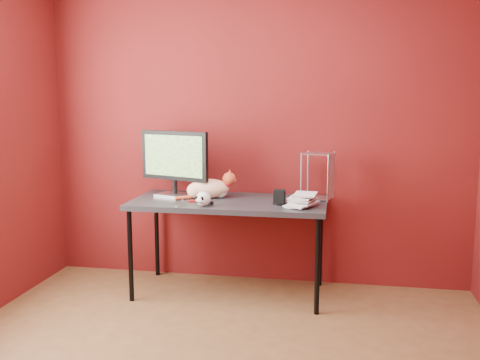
% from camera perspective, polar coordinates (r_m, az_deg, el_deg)
% --- Properties ---
extents(room, '(3.52, 3.52, 2.61)m').
position_cam_1_polar(room, '(2.69, -3.96, 6.68)').
color(room, brown).
rests_on(room, ground).
extents(desk, '(1.50, 0.70, 0.75)m').
position_cam_1_polar(desk, '(4.15, -1.18, -2.85)').
color(desk, black).
rests_on(desk, ground).
extents(monitor, '(0.59, 0.27, 0.52)m').
position_cam_1_polar(monitor, '(4.28, -7.01, 2.10)').
color(monitor, '#A5A6AA').
rests_on(monitor, desk).
extents(cat, '(0.45, 0.27, 0.23)m').
position_cam_1_polar(cat, '(4.22, -3.33, -0.88)').
color(cat, orange).
rests_on(cat, desk).
extents(skull_mug, '(0.11, 0.12, 0.11)m').
position_cam_1_polar(skull_mug, '(3.91, -3.96, -2.02)').
color(skull_mug, silver).
rests_on(skull_mug, desk).
extents(speaker, '(0.10, 0.10, 0.11)m').
position_cam_1_polar(speaker, '(3.98, 4.23, -1.89)').
color(speaker, black).
rests_on(speaker, desk).
extents(book_stack, '(0.25, 0.27, 1.09)m').
position_cam_1_polar(book_stack, '(3.90, 5.73, 5.15)').
color(book_stack, beige).
rests_on(book_stack, desk).
extents(wire_rack, '(0.25, 0.22, 0.37)m').
position_cam_1_polar(wire_rack, '(4.20, 8.28, 0.45)').
color(wire_rack, '#A5A6AA').
rests_on(wire_rack, desk).
extents(pocket_knife, '(0.08, 0.05, 0.01)m').
position_cam_1_polar(pocket_knife, '(4.07, -5.01, -2.28)').
color(pocket_knife, '#970D0B').
rests_on(pocket_knife, desk).
extents(black_gadget, '(0.06, 0.05, 0.02)m').
position_cam_1_polar(black_gadget, '(3.98, -3.28, -2.45)').
color(black_gadget, black).
rests_on(black_gadget, desk).
extents(washer, '(0.05, 0.05, 0.00)m').
position_cam_1_polar(washer, '(3.94, -6.61, -2.77)').
color(washer, '#A5A6AA').
rests_on(washer, desk).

